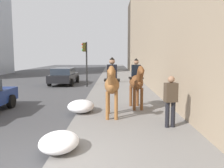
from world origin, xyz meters
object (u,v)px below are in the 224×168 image
(pedestrian_greeting, at_px, (171,98))
(car_near_lane, at_px, (64,76))
(mounted_horse_near, at_px, (112,84))
(mounted_horse_far, at_px, (137,81))
(traffic_light_near_curb, at_px, (85,57))

(pedestrian_greeting, bearing_deg, car_near_lane, 14.96)
(mounted_horse_near, distance_m, mounted_horse_far, 1.85)
(mounted_horse_far, bearing_deg, pedestrian_greeting, 11.19)
(mounted_horse_near, bearing_deg, traffic_light_near_curb, -166.78)
(car_near_lane, height_order, traffic_light_near_curb, traffic_light_near_curb)
(mounted_horse_near, distance_m, traffic_light_near_curb, 10.23)
(traffic_light_near_curb, bearing_deg, car_near_lane, 53.67)
(mounted_horse_far, relative_size, car_near_lane, 0.49)
(mounted_horse_far, height_order, pedestrian_greeting, mounted_horse_far)
(car_near_lane, distance_m, traffic_light_near_curb, 3.01)
(pedestrian_greeting, relative_size, traffic_light_near_curb, 0.48)
(mounted_horse_far, bearing_deg, traffic_light_near_curb, -164.58)
(mounted_horse_near, relative_size, traffic_light_near_curb, 0.65)
(mounted_horse_near, xyz_separation_m, mounted_horse_far, (1.50, -1.08, -0.05))
(mounted_horse_far, height_order, traffic_light_near_curb, traffic_light_near_curb)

